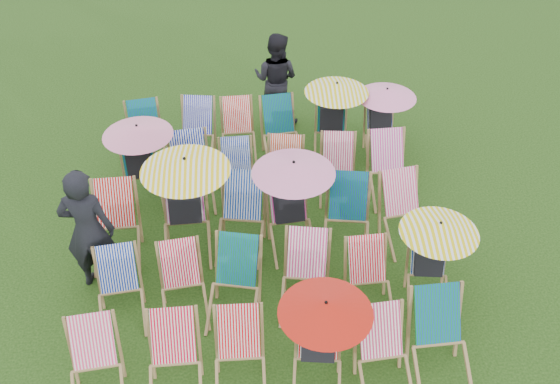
{
  "coord_description": "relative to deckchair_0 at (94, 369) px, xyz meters",
  "views": [
    {
      "loc": [
        -0.22,
        -6.46,
        6.3
      ],
      "look_at": [
        0.18,
        0.17,
        0.9
      ],
      "focal_mm": 40.0,
      "sensor_mm": 36.0,
      "label": 1
    }
  ],
  "objects": [
    {
      "name": "ground",
      "position": [
        2.02,
        2.25,
        -0.45
      ],
      "size": [
        100.0,
        100.0,
        0.0
      ],
      "primitive_type": "plane",
      "color": "black",
      "rests_on": "ground"
    },
    {
      "name": "deckchair_0",
      "position": [
        0.0,
        0.0,
        0.0
      ],
      "size": [
        0.7,
        0.9,
        0.91
      ],
      "rotation": [
        0.0,
        0.0,
        0.13
      ],
      "color": "olive",
      "rests_on": "ground"
    },
    {
      "name": "deckchair_1",
      "position": [
        0.88,
        -0.01,
        0.02
      ],
      "size": [
        0.65,
        0.89,
        0.94
      ],
      "rotation": [
        0.0,
        0.0,
        0.03
      ],
      "color": "olive",
      "rests_on": "ground"
    },
    {
      "name": "deckchair_2",
      "position": [
        1.6,
        0.03,
        0.0
      ],
      "size": [
        0.6,
        0.84,
        0.91
      ],
      "rotation": [
        0.0,
        0.0,
        -0.0
      ],
      "color": "olive",
      "rests_on": "ground"
    },
    {
      "name": "deckchair_3",
      "position": [
        2.5,
        0.04,
        0.2
      ],
      "size": [
        1.04,
        1.1,
        1.23
      ],
      "rotation": [
        0.0,
        0.0,
        -0.12
      ],
      "color": "olive",
      "rests_on": "ground"
    },
    {
      "name": "deckchair_4",
      "position": [
        3.23,
        -0.07,
        0.01
      ],
      "size": [
        0.7,
        0.91,
        0.93
      ],
      "rotation": [
        0.0,
        0.0,
        0.1
      ],
      "color": "olive",
      "rests_on": "ground"
    },
    {
      "name": "deckchair_5",
      "position": [
        3.9,
        0.05,
        0.06
      ],
      "size": [
        0.73,
        0.98,
        1.02
      ],
      "rotation": [
        0.0,
        0.0,
        0.06
      ],
      "color": "olive",
      "rests_on": "ground"
    },
    {
      "name": "deckchair_6",
      "position": [
        0.11,
        1.14,
        -0.01
      ],
      "size": [
        0.7,
        0.89,
        0.89
      ],
      "rotation": [
        0.0,
        0.0,
        0.14
      ],
      "color": "olive",
      "rests_on": "ground"
    },
    {
      "name": "deckchair_7",
      "position": [
        0.9,
        1.18,
        -0.01
      ],
      "size": [
        0.7,
        0.89,
        0.89
      ],
      "rotation": [
        0.0,
        0.0,
        0.15
      ],
      "color": "olive",
      "rests_on": "ground"
    },
    {
      "name": "deckchair_8",
      "position": [
        1.54,
        1.12,
        0.03
      ],
      "size": [
        0.81,
        1.01,
        0.97
      ],
      "rotation": [
        0.0,
        0.0,
        -0.21
      ],
      "color": "olive",
      "rests_on": "ground"
    },
    {
      "name": "deckchair_9",
      "position": [
        2.45,
        1.19,
        0.03
      ],
      "size": [
        0.76,
        0.97,
        0.96
      ],
      "rotation": [
        0.0,
        0.0,
        -0.16
      ],
      "color": "olive",
      "rests_on": "ground"
    },
    {
      "name": "deckchair_10",
      "position": [
        3.26,
        1.1,
        -0.01
      ],
      "size": [
        0.64,
        0.86,
        0.89
      ],
      "rotation": [
        0.0,
        0.0,
        0.07
      ],
      "color": "olive",
      "rests_on": "ground"
    },
    {
      "name": "deckchair_11",
      "position": [
        4.07,
        1.27,
        0.17
      ],
      "size": [
        1.0,
        1.05,
        1.18
      ],
      "rotation": [
        0.0,
        0.0,
        -0.11
      ],
      "color": "olive",
      "rests_on": "ground"
    },
    {
      "name": "deckchair_12",
      "position": [
        -0.1,
        2.29,
        0.05
      ],
      "size": [
        0.71,
        0.96,
        1.01
      ],
      "rotation": [
        0.0,
        0.0,
        0.05
      ],
      "color": "olive",
      "rests_on": "ground"
    },
    {
      "name": "deckchair_13",
      "position": [
        0.89,
        2.4,
        0.31
      ],
      "size": [
        1.22,
        1.29,
        1.45
      ],
      "rotation": [
        0.0,
        0.0,
        0.06
      ],
      "color": "olive",
      "rests_on": "ground"
    },
    {
      "name": "deckchair_14",
      "position": [
        1.64,
        2.34,
        0.06
      ],
      "size": [
        0.82,
        1.04,
        1.03
      ],
      "rotation": [
        0.0,
        0.0,
        -0.16
      ],
      "color": "olive",
      "rests_on": "ground"
    },
    {
      "name": "deckchair_15",
      "position": [
        2.35,
        2.37,
        0.26
      ],
      "size": [
        1.15,
        1.23,
        1.36
      ],
      "rotation": [
        0.0,
        0.0,
        0.13
      ],
      "color": "olive",
      "rests_on": "ground"
    },
    {
      "name": "deckchair_16",
      "position": [
        3.13,
        2.24,
        0.05
      ],
      "size": [
        0.8,
        1.02,
        1.01
      ],
      "rotation": [
        0.0,
        0.0,
        -0.15
      ],
      "color": "olive",
      "rests_on": "ground"
    },
    {
      "name": "deckchair_17",
      "position": [
        3.99,
        2.35,
        0.03
      ],
      "size": [
        0.79,
        0.99,
        0.97
      ],
      "rotation": [
        0.0,
        0.0,
        0.18
      ],
      "color": "olive",
      "rests_on": "ground"
    },
    {
      "name": "deckchair_18",
      "position": [
        0.12,
        3.57,
        0.21
      ],
      "size": [
        1.06,
        1.15,
        1.25
      ],
      "rotation": [
        0.0,
        0.0,
        0.2
      ],
      "color": "olive",
      "rests_on": "ground"
    },
    {
      "name": "deckchair_19",
      "position": [
        0.89,
        3.45,
        0.05
      ],
      "size": [
        0.79,
        1.01,
        1.01
      ],
      "rotation": [
        0.0,
        0.0,
        0.14
      ],
      "color": "olive",
      "rests_on": "ground"
    },
    {
      "name": "deckchair_20",
      "position": [
        1.6,
        3.5,
        -0.02
      ],
      "size": [
        0.61,
        0.82,
        0.86
      ],
      "rotation": [
        0.0,
        0.0,
        0.05
      ],
      "color": "olive",
      "rests_on": "ground"
    },
    {
      "name": "deckchair_21",
      "position": [
        2.32,
        3.39,
        0.01
      ],
      "size": [
        0.73,
        0.93,
        0.93
      ],
      "rotation": [
        0.0,
        0.0,
        -0.15
      ],
      "color": "olive",
      "rests_on": "ground"
    },
    {
      "name": "deckchair_22",
      "position": [
        3.17,
        3.47,
        -0.0
      ],
      "size": [
        0.67,
        0.88,
        0.9
      ],
      "rotation": [
        0.0,
        0.0,
        -0.09
      ],
      "color": "olive",
      "rests_on": "ground"
    },
    {
      "name": "deckchair_23",
      "position": [
        3.96,
        3.37,
        0.03
      ],
      "size": [
        0.69,
        0.93,
        0.97
      ],
      "rotation": [
        0.0,
        0.0,
        0.05
      ],
      "color": "olive",
      "rests_on": "ground"
    },
    {
      "name": "deckchair_24",
      "position": [
        0.08,
        4.59,
        0.01
      ],
      "size": [
        0.76,
        0.95,
        0.93
      ],
      "rotation": [
        0.0,
        0.0,
        0.19
      ],
      "color": "olive",
      "rests_on": "ground"
    },
    {
      "name": "deckchair_25",
      "position": [
        0.91,
        4.62,
        0.02
      ],
      "size": [
        0.73,
        0.94,
        0.94
      ],
      "rotation": [
        0.0,
        0.0,
        -0.13
      ],
      "color": "olive",
      "rests_on": "ground"
    },
    {
      "name": "deckchair_26",
      "position": [
        1.62,
        4.66,
        -0.01
      ],
      "size": [
        0.64,
        0.86,
        0.9
      ],
      "rotation": [
        0.0,
        0.0,
        0.05
      ],
      "color": "olive",
      "rests_on": "ground"
    },
    {
      "name": "deckchair_27",
      "position": [
        2.34,
        4.56,
        0.02
      ],
      "size": [
        0.75,
        0.96,
        0.96
      ],
      "rotation": [
        0.0,
        0.0,
        0.14
      ],
      "color": "olive",
      "rests_on": "ground"
    },
    {
      "name": "deckchair_28",
      "position": [
        3.22,
        4.64,
        0.21
      ],
      "size": [
        1.07,
        1.12,
        1.27
      ],
      "rotation": [
        0.0,
        0.0,
        -0.1
      ],
      "color": "olive",
      "rests_on": "ground"
    },
    {
      "name": "deckchair_29",
      "position": [
        4.06,
        4.57,
        0.17
      ],
      "size": [
        0.99,
        1.02,
        1.17
      ],
      "rotation": [
        0.0,
        0.0,
        -0.01
      ],
      "color": "olive",
      "rests_on": "ground"
    },
    {
      "name": "person_left",
      "position": [
        -0.28,
        1.74,
        0.49
      ],
      "size": [
        0.72,
        0.5,
        1.88
      ],
      "primitive_type": "imported",
      "rotation": [
        0.0,
        0.0,
        3.07
      ],
      "color": "black",
      "rests_on": "ground"
    },
    {
      "name": "person_rear",
      "position": [
        2.32,
        5.66,
        0.41
      ],
      "size": [
        1.03,
        0.94,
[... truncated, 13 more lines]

